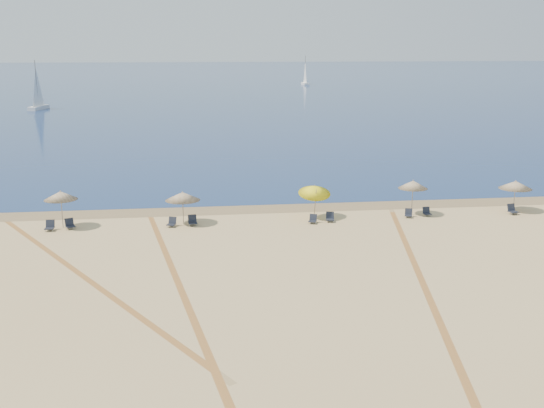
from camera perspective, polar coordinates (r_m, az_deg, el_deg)
The scene contains 20 objects.
ground at distance 25.08m, azimuth 5.85°, elevation -13.87°, with size 160.00×160.00×0.00m, color tan.
ocean at distance 246.93m, azimuth -6.03°, elevation 11.08°, with size 500.00×500.00×0.00m, color #0C2151.
wet_sand at distance 47.34m, azimuth -0.60°, elevation -0.37°, with size 500.00×500.00×0.00m, color olive.
umbrella_1 at distance 44.01m, azimuth -18.06°, elevation 0.72°, with size 2.13×2.13×2.50m.
umbrella_2 at distance 43.21m, azimuth -7.85°, elevation 0.68°, with size 2.31×2.31×2.23m.
umbrella_3 at distance 44.30m, azimuth 3.76°, elevation 1.26°, with size 2.20×2.27×2.58m.
umbrella_4 at distance 46.09m, azimuth 12.27°, elevation 1.68°, with size 2.04×2.04×2.51m.
umbrella_5 at distance 49.28m, azimuth 20.59°, elevation 1.58°, with size 2.32×2.32×2.26m.
chair_2 at distance 44.04m, azimuth -18.92°, elevation -1.84°, with size 0.59×0.68×0.67m.
chair_3 at distance 44.08m, azimuth -17.32°, elevation -1.71°, with size 0.76×0.81×0.66m.
chair_4 at distance 43.07m, azimuth -8.79°, elevation -1.61°, with size 0.70×0.75×0.62m.
chair_5 at distance 43.23m, azimuth -6.99°, elevation -1.46°, with size 0.62×0.70×0.67m.
chair_6 at distance 43.44m, azimuth 3.60°, elevation -1.35°, with size 0.68×0.73×0.60m.
chair_7 at distance 43.93m, azimuth 5.11°, elevation -1.18°, with size 0.63×0.71×0.64m.
chair_8 at distance 45.82m, azimuth 11.89°, elevation -0.83°, with size 0.66×0.71×0.60m.
chair_9 at distance 46.54m, azimuth 13.42°, elevation -0.68°, with size 0.50×0.58×0.60m.
chair_10 at distance 48.73m, azimuth 20.34°, elevation -0.47°, with size 0.70×0.78×0.71m.
sailboat_0 at distance 194.92m, azimuth 2.92°, elevation 11.15°, with size 1.54×5.64×8.36m.
sailboat_1 at distance 127.42m, azimuth -19.88°, elevation 9.02°, with size 2.81×6.16×8.90m.
tire_tracks at distance 33.63m, azimuth -4.19°, elevation -6.43°, with size 53.57×39.64×0.00m.
Camera 1 is at (-5.21, -21.60, 11.64)m, focal length 42.91 mm.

